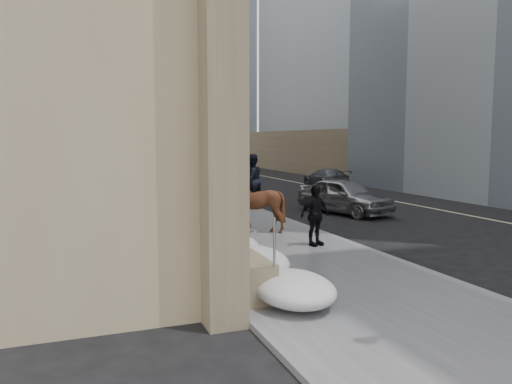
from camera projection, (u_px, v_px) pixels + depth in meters
ground at (312, 276)px, 11.81m from camera, size 140.00×140.00×0.00m
sidewalk at (204, 214)px, 21.11m from camera, size 5.00×80.00×0.12m
curb at (262, 211)px, 22.03m from camera, size 0.24×80.00×0.12m
lane_line at (409, 204)px, 24.79m from camera, size 0.15×70.00×0.01m
limestone_building at (65, 36)px, 27.61m from camera, size 6.10×44.00×18.00m
far_podium at (489, 162)px, 26.32m from camera, size 2.00×80.00×4.00m
bg_building_mid at (138, 59)px, 67.57m from camera, size 30.00×12.00×28.00m
bg_building_far at (61, 94)px, 75.67m from camera, size 24.00×12.00×20.00m
streetlight_mid at (236, 112)px, 25.31m from camera, size 1.71×0.24×8.00m
streetlight_far at (165, 123)px, 43.93m from camera, size 1.71×0.24×8.00m
traffic_signal at (188, 127)px, 32.59m from camera, size 4.10×0.22×6.00m
snow_bank at (180, 212)px, 18.81m from camera, size 1.70×18.10×0.76m
mounted_horse_left at (226, 200)px, 16.44m from camera, size 1.40×2.62×2.72m
mounted_horse_right at (252, 200)px, 16.63m from camera, size 2.06×2.16×2.61m
pedestrian at (315, 215)px, 14.54m from camera, size 1.13×0.71×1.80m
car_silver at (345, 196)px, 21.57m from camera, size 3.05×4.88×1.55m
car_grey at (326, 178)px, 33.19m from camera, size 2.04×4.48×1.27m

